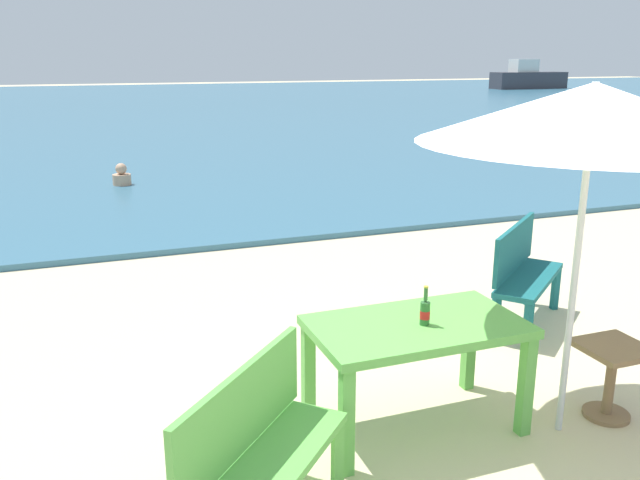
{
  "coord_description": "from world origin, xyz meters",
  "views": [
    {
      "loc": [
        -2.61,
        -3.21,
        2.45
      ],
      "look_at": [
        -0.3,
        3.0,
        0.6
      ],
      "focal_mm": 37.26,
      "sensor_mm": 36.0,
      "label": 1
    }
  ],
  "objects_px": {
    "swimmer_person": "(122,176)",
    "boat_ferry": "(528,78)",
    "picnic_table_green": "(417,338)",
    "side_table_wood": "(612,370)",
    "bench_teal_center": "(523,269)",
    "beer_bottle_amber": "(425,311)",
    "bench_green_left": "(259,447)",
    "patio_umbrella": "(593,113)"
  },
  "relations": [
    {
      "from": "boat_ferry",
      "to": "swimmer_person",
      "type": "bearing_deg",
      "value": -137.27
    },
    {
      "from": "beer_bottle_amber",
      "to": "side_table_wood",
      "type": "height_order",
      "value": "beer_bottle_amber"
    },
    {
      "from": "side_table_wood",
      "to": "bench_green_left",
      "type": "bearing_deg",
      "value": -172.68
    },
    {
      "from": "side_table_wood",
      "to": "swimmer_person",
      "type": "bearing_deg",
      "value": 104.62
    },
    {
      "from": "patio_umbrella",
      "to": "bench_green_left",
      "type": "bearing_deg",
      "value": -171.8
    },
    {
      "from": "patio_umbrella",
      "to": "swimmer_person",
      "type": "height_order",
      "value": "patio_umbrella"
    },
    {
      "from": "picnic_table_green",
      "to": "beer_bottle_amber",
      "type": "height_order",
      "value": "beer_bottle_amber"
    },
    {
      "from": "bench_green_left",
      "to": "swimmer_person",
      "type": "bearing_deg",
      "value": 89.61
    },
    {
      "from": "side_table_wood",
      "to": "boat_ferry",
      "type": "bearing_deg",
      "value": 53.49
    },
    {
      "from": "side_table_wood",
      "to": "bench_green_left",
      "type": "distance_m",
      "value": 2.63
    },
    {
      "from": "picnic_table_green",
      "to": "side_table_wood",
      "type": "distance_m",
      "value": 1.41
    },
    {
      "from": "picnic_table_green",
      "to": "bench_teal_center",
      "type": "distance_m",
      "value": 2.19
    },
    {
      "from": "beer_bottle_amber",
      "to": "side_table_wood",
      "type": "distance_m",
      "value": 1.43
    },
    {
      "from": "bench_green_left",
      "to": "patio_umbrella",
      "type": "bearing_deg",
      "value": 8.2
    },
    {
      "from": "swimmer_person",
      "to": "boat_ferry",
      "type": "xyz_separation_m",
      "value": [
        30.75,
        28.4,
        0.59
      ]
    },
    {
      "from": "bench_green_left",
      "to": "boat_ferry",
      "type": "height_order",
      "value": "boat_ferry"
    },
    {
      "from": "beer_bottle_amber",
      "to": "boat_ferry",
      "type": "xyz_separation_m",
      "value": [
        29.52,
        37.8,
        -0.02
      ]
    },
    {
      "from": "beer_bottle_amber",
      "to": "bench_teal_center",
      "type": "xyz_separation_m",
      "value": [
        1.76,
        1.3,
        -0.31
      ]
    },
    {
      "from": "bench_green_left",
      "to": "swimmer_person",
      "type": "distance_m",
      "value": 10.06
    },
    {
      "from": "beer_bottle_amber",
      "to": "patio_umbrella",
      "type": "height_order",
      "value": "patio_umbrella"
    },
    {
      "from": "bench_teal_center",
      "to": "picnic_table_green",
      "type": "bearing_deg",
      "value": -144.98
    },
    {
      "from": "beer_bottle_amber",
      "to": "swimmer_person",
      "type": "height_order",
      "value": "beer_bottle_amber"
    },
    {
      "from": "bench_teal_center",
      "to": "bench_green_left",
      "type": "bearing_deg",
      "value": -147.46
    },
    {
      "from": "patio_umbrella",
      "to": "bench_teal_center",
      "type": "relative_size",
      "value": 1.98
    },
    {
      "from": "patio_umbrella",
      "to": "bench_teal_center",
      "type": "bearing_deg",
      "value": 61.66
    },
    {
      "from": "beer_bottle_amber",
      "to": "swimmer_person",
      "type": "bearing_deg",
      "value": 97.46
    },
    {
      "from": "side_table_wood",
      "to": "boat_ferry",
      "type": "relative_size",
      "value": 0.09
    },
    {
      "from": "side_table_wood",
      "to": "bench_teal_center",
      "type": "xyz_separation_m",
      "value": [
        0.46,
        1.62,
        0.19
      ]
    },
    {
      "from": "bench_green_left",
      "to": "swimmer_person",
      "type": "height_order",
      "value": "bench_green_left"
    },
    {
      "from": "swimmer_person",
      "to": "boat_ferry",
      "type": "bearing_deg",
      "value": 42.73
    },
    {
      "from": "bench_green_left",
      "to": "boat_ferry",
      "type": "distance_m",
      "value": 49.28
    },
    {
      "from": "bench_teal_center",
      "to": "swimmer_person",
      "type": "xyz_separation_m",
      "value": [
        -2.99,
        8.1,
        -0.3
      ]
    },
    {
      "from": "bench_teal_center",
      "to": "bench_green_left",
      "type": "relative_size",
      "value": 1.04
    },
    {
      "from": "patio_umbrella",
      "to": "picnic_table_green",
      "type": "bearing_deg",
      "value": 156.9
    },
    {
      "from": "picnic_table_green",
      "to": "boat_ferry",
      "type": "xyz_separation_m",
      "value": [
        29.54,
        37.75,
        0.18
      ]
    },
    {
      "from": "patio_umbrella",
      "to": "boat_ferry",
      "type": "bearing_deg",
      "value": 53.1
    },
    {
      "from": "picnic_table_green",
      "to": "bench_green_left",
      "type": "relative_size",
      "value": 1.26
    },
    {
      "from": "patio_umbrella",
      "to": "bench_green_left",
      "type": "distance_m",
      "value": 2.71
    },
    {
      "from": "boat_ferry",
      "to": "picnic_table_green",
      "type": "bearing_deg",
      "value": -128.05
    },
    {
      "from": "bench_green_left",
      "to": "swimmer_person",
      "type": "relative_size",
      "value": 2.71
    },
    {
      "from": "picnic_table_green",
      "to": "patio_umbrella",
      "type": "xyz_separation_m",
      "value": [
        0.91,
        -0.39,
        1.47
      ]
    },
    {
      "from": "picnic_table_green",
      "to": "boat_ferry",
      "type": "height_order",
      "value": "boat_ferry"
    }
  ]
}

